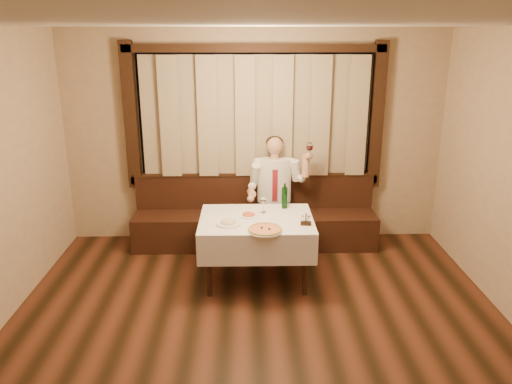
{
  "coord_description": "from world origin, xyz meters",
  "views": [
    {
      "loc": [
        -0.11,
        -3.52,
        2.76
      ],
      "look_at": [
        0.0,
        1.9,
        1.0
      ],
      "focal_mm": 35.0,
      "sensor_mm": 36.0,
      "label": 1
    }
  ],
  "objects_px": {
    "pasta_cream": "(228,221)",
    "green_bottle": "(285,197)",
    "pasta_red": "(249,213)",
    "seated_man": "(275,185)",
    "pizza": "(265,230)",
    "banquette": "(255,222)",
    "cruet_caddy": "(306,221)",
    "dining_table": "(256,227)"
  },
  "relations": [
    {
      "from": "banquette",
      "to": "pizza",
      "type": "xyz_separation_m",
      "value": [
        0.08,
        -1.4,
        0.46
      ]
    },
    {
      "from": "banquette",
      "to": "seated_man",
      "type": "height_order",
      "value": "seated_man"
    },
    {
      "from": "pasta_cream",
      "to": "green_bottle",
      "type": "xyz_separation_m",
      "value": [
        0.65,
        0.51,
        0.09
      ]
    },
    {
      "from": "pasta_red",
      "to": "seated_man",
      "type": "relative_size",
      "value": 0.16
    },
    {
      "from": "pizza",
      "to": "cruet_caddy",
      "type": "distance_m",
      "value": 0.48
    },
    {
      "from": "pasta_red",
      "to": "green_bottle",
      "type": "xyz_separation_m",
      "value": [
        0.42,
        0.27,
        0.1
      ]
    },
    {
      "from": "cruet_caddy",
      "to": "banquette",
      "type": "bearing_deg",
      "value": 119.71
    },
    {
      "from": "green_bottle",
      "to": "seated_man",
      "type": "height_order",
      "value": "seated_man"
    },
    {
      "from": "pizza",
      "to": "cruet_caddy",
      "type": "bearing_deg",
      "value": 20.59
    },
    {
      "from": "dining_table",
      "to": "pizza",
      "type": "relative_size",
      "value": 3.39
    },
    {
      "from": "dining_table",
      "to": "seated_man",
      "type": "xyz_separation_m",
      "value": [
        0.26,
        0.93,
        0.2
      ]
    },
    {
      "from": "banquette",
      "to": "green_bottle",
      "type": "bearing_deg",
      "value": -63.79
    },
    {
      "from": "banquette",
      "to": "seated_man",
      "type": "bearing_deg",
      "value": -19.01
    },
    {
      "from": "dining_table",
      "to": "pizza",
      "type": "xyz_separation_m",
      "value": [
        0.08,
        -0.38,
        0.12
      ]
    },
    {
      "from": "pasta_cream",
      "to": "cruet_caddy",
      "type": "height_order",
      "value": "cruet_caddy"
    },
    {
      "from": "pasta_red",
      "to": "pasta_cream",
      "type": "relative_size",
      "value": 0.83
    },
    {
      "from": "seated_man",
      "to": "dining_table",
      "type": "bearing_deg",
      "value": -105.78
    },
    {
      "from": "cruet_caddy",
      "to": "green_bottle",
      "type": "bearing_deg",
      "value": 115.74
    },
    {
      "from": "cruet_caddy",
      "to": "seated_man",
      "type": "relative_size",
      "value": 0.08
    },
    {
      "from": "pasta_red",
      "to": "seated_man",
      "type": "distance_m",
      "value": 0.94
    },
    {
      "from": "pasta_cream",
      "to": "pizza",
      "type": "bearing_deg",
      "value": -28.04
    },
    {
      "from": "pasta_red",
      "to": "cruet_caddy",
      "type": "xyz_separation_m",
      "value": [
        0.62,
        -0.28,
        0.01
      ]
    },
    {
      "from": "pasta_red",
      "to": "pasta_cream",
      "type": "distance_m",
      "value": 0.33
    },
    {
      "from": "pizza",
      "to": "pasta_red",
      "type": "distance_m",
      "value": 0.48
    },
    {
      "from": "banquette",
      "to": "dining_table",
      "type": "height_order",
      "value": "banquette"
    },
    {
      "from": "dining_table",
      "to": "pizza",
      "type": "height_order",
      "value": "pizza"
    },
    {
      "from": "pizza",
      "to": "pasta_cream",
      "type": "bearing_deg",
      "value": 151.96
    },
    {
      "from": "pizza",
      "to": "pasta_cream",
      "type": "height_order",
      "value": "pasta_cream"
    },
    {
      "from": "pasta_red",
      "to": "seated_man",
      "type": "height_order",
      "value": "seated_man"
    },
    {
      "from": "cruet_caddy",
      "to": "pasta_red",
      "type": "bearing_deg",
      "value": 162.08
    },
    {
      "from": "pizza",
      "to": "pasta_cream",
      "type": "distance_m",
      "value": 0.44
    },
    {
      "from": "seated_man",
      "to": "banquette",
      "type": "bearing_deg",
      "value": 160.99
    },
    {
      "from": "green_bottle",
      "to": "banquette",
      "type": "bearing_deg",
      "value": 116.21
    },
    {
      "from": "pasta_red",
      "to": "pasta_cream",
      "type": "bearing_deg",
      "value": -132.68
    },
    {
      "from": "green_bottle",
      "to": "cruet_caddy",
      "type": "xyz_separation_m",
      "value": [
        0.19,
        -0.55,
        -0.09
      ]
    },
    {
      "from": "dining_table",
      "to": "cruet_caddy",
      "type": "relative_size",
      "value": 10.25
    },
    {
      "from": "pasta_red",
      "to": "cruet_caddy",
      "type": "distance_m",
      "value": 0.68
    },
    {
      "from": "pizza",
      "to": "seated_man",
      "type": "distance_m",
      "value": 1.33
    },
    {
      "from": "pizza",
      "to": "pasta_cream",
      "type": "relative_size",
      "value": 1.34
    },
    {
      "from": "dining_table",
      "to": "pasta_red",
      "type": "height_order",
      "value": "pasta_red"
    },
    {
      "from": "banquette",
      "to": "pasta_red",
      "type": "relative_size",
      "value": 13.79
    },
    {
      "from": "pasta_cream",
      "to": "seated_man",
      "type": "bearing_deg",
      "value": 62.72
    }
  ]
}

